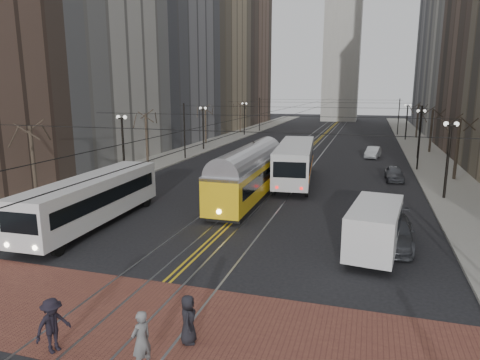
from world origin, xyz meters
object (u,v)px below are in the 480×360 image
Objects in this scene: pedestrian_d at (53,325)px; pedestrian_a at (188,319)px; streetcar at (248,179)px; sedan_parked at (392,231)px; sedan_silver at (373,152)px; pedestrian_b at (141,341)px; rear_bus at (295,163)px; transit_bus at (93,202)px; sedan_grey at (394,173)px; cargo_van at (374,230)px.

pedestrian_a is at bearing -47.46° from pedestrian_d.
sedan_parked is at bearing -35.94° from streetcar.
pedestrian_b is (-6.63, -44.14, 0.28)m from sedan_silver.
transit_bus is at bearing -126.55° from rear_bus.
sedan_grey is 31.92m from pedestrian_b.
pedestrian_b is at bearing -71.04° from pedestrian_d.
pedestrian_b reaches higher than sedan_parked.
sedan_parked is (-0.93, -17.60, 0.09)m from sedan_grey.
streetcar is at bearing 17.11° from pedestrian_d.
sedan_grey is 13.48m from sedan_silver.
rear_bus is 6.99× the size of pedestrian_b.
transit_bus is at bearing 49.08° from pedestrian_d.
sedan_silver is 42.85m from pedestrian_a.
pedestrian_d is (-9.70, -11.50, -0.36)m from cargo_van.
sedan_grey is at bearing -1.66° from pedestrian_d.
transit_bus is 0.89× the size of streetcar.
rear_bus reaches higher than pedestrian_b.
transit_bus is 15.06m from pedestrian_b.
sedan_grey is (8.63, 3.16, -1.05)m from rear_bus.
streetcar reaches higher than pedestrian_d.
transit_bus is 2.08× the size of cargo_van.
rear_bus reaches higher than pedestrian_a.
sedan_parked is at bearing -19.99° from pedestrian_d.
sedan_parked is at bearing -94.62° from sedan_grey.
rear_bus is at bearing 120.42° from sedan_parked.
streetcar reaches higher than pedestrian_b.
pedestrian_a is at bearing -44.92° from transit_bus.
pedestrian_a is at bearing -93.84° from rear_bus.
sedan_silver is (-1.83, 13.36, 0.01)m from sedan_grey.
pedestrian_a reaches higher than sedan_parked.
transit_bus is 16.34m from cargo_van.
sedan_silver is 0.78× the size of sedan_parked.
rear_bus is 3.23× the size of sedan_silver.
sedan_parked is at bearing -67.80° from rear_bus.
sedan_grey is (10.93, 10.45, -0.92)m from streetcar.
transit_bus is 18.81m from rear_bus.
pedestrian_d is at bearing -123.11° from cargo_van.
pedestrian_a is at bearing -106.45° from sedan_grey.
cargo_van is 2.00m from sedan_parked.
transit_bus reaches higher than pedestrian_b.
sedan_silver is at bearing 61.30° from transit_bus.
rear_bus reaches higher than streetcar.
cargo_van reaches higher than sedan_parked.
cargo_van is at bearing 171.39° from pedestrian_b.
cargo_van is at bearing -47.15° from pedestrian_a.
pedestrian_b is at bearing -106.97° from sedan_grey.
pedestrian_a is at bearing 177.20° from pedestrian_b.
cargo_van is 1.48× the size of sedan_grey.
pedestrian_d is (-2.96, -27.62, -0.81)m from rear_bus.
streetcar is at bearing -113.37° from rear_bus.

